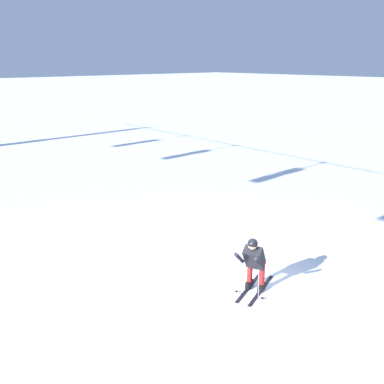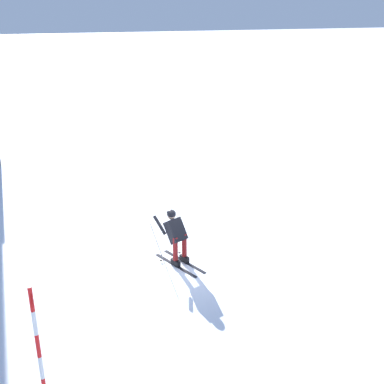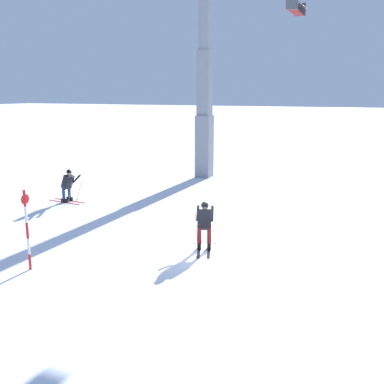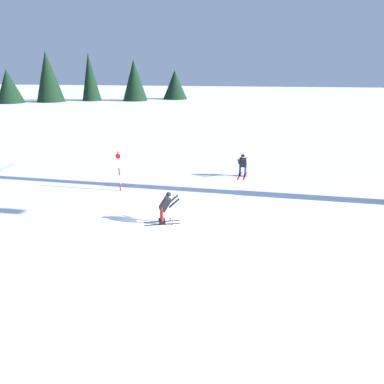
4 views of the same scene
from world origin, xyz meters
name	(u,v)px [view 4 (image 4 of 4)]	position (x,y,z in m)	size (l,w,h in m)	color
ground_plane	(170,223)	(0.00, 0.00, 0.00)	(260.00, 260.00, 0.00)	white
skier_carving_main	(165,206)	(-0.01, -0.21, 0.83)	(1.06, 1.70, 1.58)	black
trail_marker_pole	(119,170)	(-3.75, -3.79, 1.21)	(0.07, 0.28, 2.25)	red
skier_distant_uphill	(243,164)	(-7.73, 2.82, 0.84)	(1.83, 0.74, 1.59)	red
tree_line_ridge	(90,81)	(-57.92, -31.25, 4.19)	(20.65, 35.89, 10.00)	black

